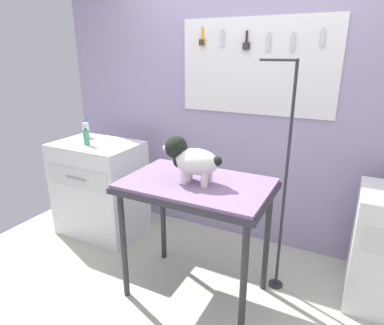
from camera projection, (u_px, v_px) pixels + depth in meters
The scene contains 8 objects.
ground at pixel (186, 324), 2.24m from camera, with size 4.40×4.00×0.04m, color #B8B8A4.
rear_wall_panel at pixel (252, 120), 2.94m from camera, with size 4.00×0.11×2.30m.
grooming_table at pixel (196, 194), 2.26m from camera, with size 1.02×0.66×0.90m.
grooming_arm at pixel (283, 192), 2.34m from camera, with size 0.30×0.11×1.70m.
dog at pixel (190, 159), 2.18m from camera, with size 0.43×0.21×0.31m.
counter_left at pixel (100, 188), 3.24m from camera, with size 0.80×0.58×0.93m.
conditioner_bottle at pixel (86, 130), 3.29m from camera, with size 0.07×0.07×0.19m.
spray_bottle_tall at pixel (86, 136), 3.00m from camera, with size 0.05×0.05×0.21m.
Camera 1 is at (0.84, -1.56, 1.74)m, focal length 30.75 mm.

